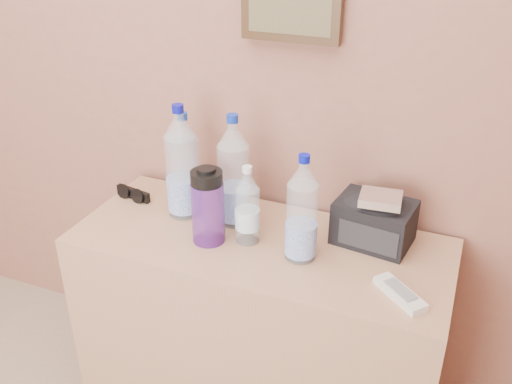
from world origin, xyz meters
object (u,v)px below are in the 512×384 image
pet_large_a (182,168)px  pet_large_c (234,176)px  foil_packet (381,199)px  pet_small (248,209)px  nalgene_bottle (208,206)px  dresser (259,331)px  toiletry_bag (374,219)px  sunglasses (133,194)px  ac_remote (400,294)px  pet_large_d (302,214)px  pet_large_b (186,168)px

pet_large_a → pet_large_c: size_ratio=1.03×
pet_large_c → foil_packet: size_ratio=3.07×
pet_small → nalgene_bottle: size_ratio=1.03×
dresser → toiletry_bag: (0.32, 0.12, 0.44)m
pet_small → sunglasses: bearing=168.3°
nalgene_bottle → pet_small: bearing=21.0°
toiletry_bag → ac_remote: bearing=-55.2°
pet_large_c → foil_packet: (0.45, 0.02, 0.00)m
ac_remote → foil_packet: 0.28m
pet_large_d → nalgene_bottle: size_ratio=1.34×
pet_large_c → pet_large_d: 0.28m
nalgene_bottle → sunglasses: size_ratio=1.74×
pet_large_c → nalgene_bottle: 0.14m
pet_large_c → toiletry_bag: (0.44, 0.05, -0.08)m
pet_large_d → pet_large_b: bearing=163.8°
dresser → ac_remote: (0.44, -0.12, 0.37)m
dresser → pet_large_c: 0.54m
nalgene_bottle → sunglasses: bearing=158.9°
sunglasses → toiletry_bag: toiletry_bag is taller
pet_large_b → ac_remote: bearing=-15.5°
pet_large_a → pet_small: pet_large_a is taller
toiletry_bag → pet_small: bearing=-150.7°
pet_large_b → pet_large_c: size_ratio=0.93×
dresser → pet_small: size_ratio=4.64×
pet_large_c → pet_large_d: bearing=-23.3°
pet_large_d → ac_remote: pet_large_d is taller
pet_large_a → pet_large_b: 0.03m
ac_remote → toiletry_bag: bearing=158.1°
pet_large_a → pet_large_d: size_ratio=1.16×
dresser → foil_packet: bearing=15.9°
pet_small → pet_large_b: bearing=158.3°
pet_small → pet_large_c: bearing=133.4°
pet_large_c → toiletry_bag: 0.45m
pet_large_c → ac_remote: size_ratio=2.24×
dresser → pet_large_b: pet_large_b is taller
dresser → pet_large_d: size_ratio=3.55×
dresser → foil_packet: 0.63m
pet_large_c → dresser: bearing=-32.1°
nalgene_bottle → pet_large_b: bearing=136.0°
pet_large_b → nalgene_bottle: size_ratio=1.40×
dresser → pet_large_d: pet_large_d is taller
pet_small → toiletry_bag: pet_small is taller
dresser → pet_large_d: bearing=-15.1°
pet_large_b → toiletry_bag: 0.62m
pet_large_b → pet_large_c: 0.18m
pet_large_a → pet_large_d: 0.45m
pet_large_a → pet_large_c: pet_large_a is taller
pet_large_a → sunglasses: pet_large_a is taller
ac_remote → foil_packet: size_ratio=1.37×
toiletry_bag → pet_large_d: bearing=-129.8°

